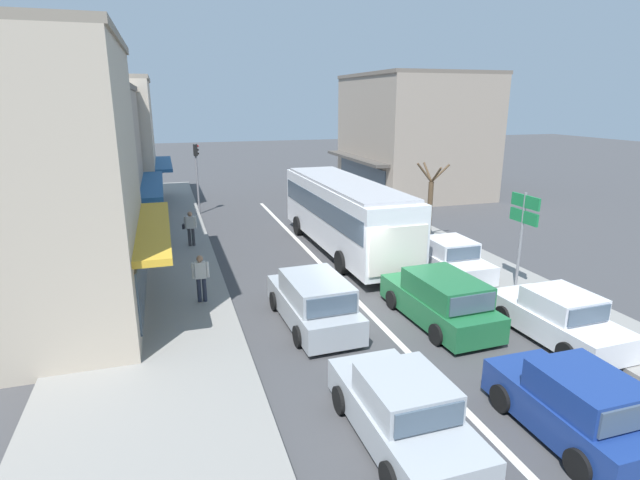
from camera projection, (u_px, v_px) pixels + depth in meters
The scene contains 20 objects.
ground_plane at pixel (361, 305), 16.92m from camera, with size 140.00×140.00×0.00m, color #3F3F42.
lane_centre_line at pixel (325, 268), 20.59m from camera, with size 0.20×28.00×0.01m, color silver.
sidewalk_left at pixel (153, 268), 20.46m from camera, with size 5.20×44.00×0.14m, color gray.
kerb_right at pixel (434, 242), 24.19m from camera, with size 2.80×44.00×0.12m, color gray.
shopfront_corner_near at pixel (18, 186), 14.70m from camera, with size 7.47×8.33×8.53m.
shopfront_mid_block at pixel (71, 167), 23.13m from camera, with size 7.16×8.90×7.39m.
shopfront_far_end at pixel (92, 145), 30.91m from camera, with size 8.37×7.98×8.07m.
building_right_far at pixel (413, 135), 36.29m from camera, with size 9.07×10.40×8.50m.
city_bus at pixel (344, 211), 22.53m from camera, with size 2.88×10.90×3.23m.
wagon_queue_gap_filler at pixel (440, 300), 15.41m from camera, with size 2.08×4.57×1.58m.
sedan_adjacent_lane_lead at pixel (403, 412), 10.03m from camera, with size 1.95×4.22×1.47m.
wagon_behind_bus_near at pixel (314, 302), 15.29m from camera, with size 2.07×4.56×1.58m.
hatchback_queue_far_back at pixel (575, 406), 10.13m from camera, with size 1.84×3.71×1.54m.
parked_sedan_kerb_front at pixel (558, 318), 14.35m from camera, with size 1.99×4.25×1.47m.
parked_sedan_kerb_second at pixel (448, 259), 19.71m from camera, with size 1.90×4.20×1.47m.
traffic_light_downstreet at pixel (197, 167), 29.67m from camera, with size 0.32×0.24×4.20m.
directional_road_sign at pixel (524, 218), 17.55m from camera, with size 0.10×1.40×3.60m.
street_tree_right at pixel (430, 205), 23.63m from camera, with size 1.73×1.65×3.92m.
pedestrian_with_handbag_near at pixel (190, 226), 23.05m from camera, with size 0.66×0.33×1.63m.
pedestrian_browsing_midblock at pixel (201, 276), 16.62m from camera, with size 0.57×0.23×1.63m.
Camera 1 is at (-6.01, -14.55, 6.72)m, focal length 28.00 mm.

